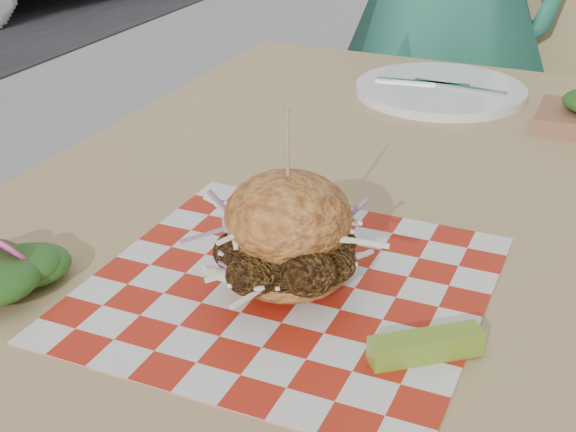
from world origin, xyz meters
name	(u,v)px	position (x,y,z in m)	size (l,w,h in m)	color
patio_table	(352,252)	(0.01, 0.29, 0.67)	(0.80, 1.20, 0.75)	#A28A5A
patio_chair	(491,93)	(-0.02, 1.37, 0.55)	(0.52, 0.52, 0.95)	#A28A5A
paper_liner	(288,286)	(0.02, 0.07, 0.75)	(0.36, 0.36, 0.00)	#B52312
sandwich	(288,239)	(0.02, 0.07, 0.80)	(0.16, 0.16, 0.18)	#BE7A35
pickle_spear	(426,346)	(0.17, 0.01, 0.76)	(0.10, 0.02, 0.02)	olive
place_setting	(440,90)	(0.01, 0.70, 0.76)	(0.27, 0.27, 0.02)	white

